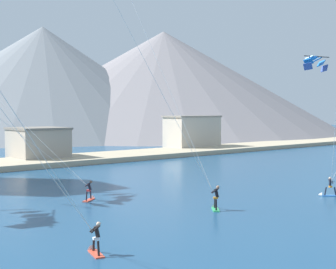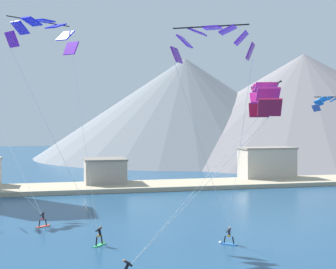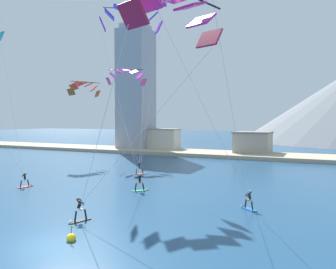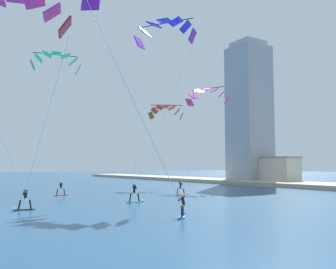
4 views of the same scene
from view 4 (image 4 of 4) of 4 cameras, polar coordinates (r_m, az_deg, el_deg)
kitesurfer_near_lead at (r=31.61m, az=-21.34°, el=-9.76°), size 0.91×1.78×1.70m
kitesurfer_near_trail at (r=25.62m, az=2.28°, el=-11.48°), size 1.58×1.44×1.63m
kitesurfer_mid_center at (r=36.00m, az=-4.83°, el=-9.34°), size 1.42×1.59×1.81m
kitesurfer_far_left at (r=45.75m, az=-15.74°, el=-8.34°), size 0.83×1.78×1.67m
kitesurfer_far_right at (r=44.84m, az=2.20°, el=-8.59°), size 1.63×1.36×1.66m
parafoil_kite_near_lead at (r=24.40m, az=-22.35°, el=17.21°), size 9.90×6.50×11.91m
parafoil_kite_mid_center at (r=46.18m, az=-0.47°, el=15.64°), size 8.13×9.24×19.40m
parafoil_kite_far_left at (r=58.50m, az=-16.68°, el=10.78°), size 11.88×7.30×18.81m
parafoil_kite_far_right at (r=60.04m, az=5.98°, el=5.99°), size 12.19×14.16×14.64m
parafoil_kite_distant_high_outer at (r=62.11m, az=-0.30°, el=3.65°), size 3.05×5.89×2.47m
shore_building_harbour_front at (r=73.61m, az=16.45°, el=-5.27°), size 7.78×4.29×5.14m
highrise_tower at (r=78.12m, az=12.27°, el=3.28°), size 7.00×7.00×28.97m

